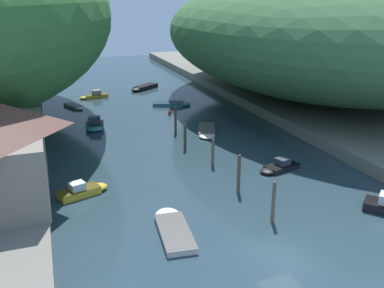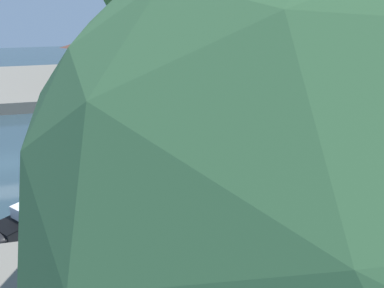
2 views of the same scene
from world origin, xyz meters
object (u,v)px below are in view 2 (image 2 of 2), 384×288
person_by_boathouse (161,81)px  boat_far_right_bank (78,132)px  boathouse_shed (238,61)px  boat_cabin_cruiser (152,109)px  boat_mid_channel (325,153)px  boat_red_skiff (318,106)px  boat_white_cruiser (19,224)px  boat_far_upstream (178,179)px  person_on_quay (204,79)px  waterfront_building (138,54)px

person_by_boathouse → boat_far_right_bank: bearing=-127.0°
boathouse_shed → boat_cabin_cruiser: size_ratio=2.28×
boat_cabin_cruiser → boat_mid_channel: 19.45m
boat_red_skiff → boat_white_cruiser: size_ratio=0.85×
boat_red_skiff → boat_far_upstream: bearing=134.5°
boat_mid_channel → person_on_quay: (-20.48, -4.76, 2.03)m
boathouse_shed → boat_far_right_bank: (12.83, -20.09, -3.54)m
boat_far_upstream → boat_mid_channel: boat_far_upstream is taller
person_on_quay → boathouse_shed: bearing=24.3°
person_on_quay → person_by_boathouse: (-0.03, -5.30, 0.00)m
boat_far_upstream → person_by_boathouse: bearing=68.9°
boat_far_upstream → boat_red_skiff: 23.64m
person_by_boathouse → boat_cabin_cruiser: bearing=-104.3°
boat_cabin_cruiser → boat_far_right_bank: bearing=14.8°
boat_far_upstream → boat_red_skiff: bearing=23.0°
waterfront_building → boat_cabin_cruiser: (7.11, 0.42, -4.81)m
boathouse_shed → person_on_quay: 5.92m
boat_red_skiff → boat_far_right_bank: bearing=101.6°
waterfront_building → boat_mid_channel: (22.44, 12.39, -4.98)m
person_on_quay → person_by_boathouse: same height
boat_red_skiff → person_on_quay: (-8.30, -10.83, 1.81)m
boat_mid_channel → boat_white_cruiser: boat_white_cruiser is taller
boat_cabin_cruiser → person_on_quay: (-5.15, 7.21, 1.85)m
boat_far_right_bank → boat_white_cruiser: (16.21, -3.08, 0.24)m
boat_red_skiff → boat_mid_channel: 13.62m
boat_cabin_cruiser → boat_mid_channel: (15.33, 11.97, -0.17)m
person_by_boathouse → boat_far_upstream: bearing=-90.8°
boathouse_shed → boat_far_upstream: size_ratio=2.29×
boat_far_upstream → boat_mid_channel: size_ratio=0.71×
boat_mid_channel → boat_cabin_cruiser: bearing=59.3°
boat_far_upstream → boat_white_cruiser: boat_white_cruiser is taller
boat_mid_channel → person_by_boathouse: size_ratio=3.59×
waterfront_building → boat_far_right_bank: (12.30, -7.30, -5.00)m
boat_far_upstream → waterfront_building: bearing=74.9°
boat_mid_channel → boat_far_right_bank: bearing=84.1°
boat_far_right_bank → person_on_quay: size_ratio=3.79×
boat_red_skiff → boat_far_right_bank: size_ratio=0.57×
boat_cabin_cruiser → person_by_boathouse: size_ratio=2.56×
boat_red_skiff → boat_mid_channel: (12.18, -6.08, -0.22)m
boat_red_skiff → person_by_boathouse: (-8.33, -16.14, 1.81)m
boat_far_right_bank → person_on_quay: 18.28m
person_on_quay → person_by_boathouse: size_ratio=1.00×
boathouse_shed → boat_far_right_bank: size_ratio=1.54×
boat_cabin_cruiser → boat_mid_channel: boat_cabin_cruiser is taller
boathouse_shed → boat_far_right_bank: boathouse_shed is taller
boat_cabin_cruiser → boathouse_shed: bearing=-167.4°
waterfront_building → boat_far_upstream: size_ratio=2.94×
boat_cabin_cruiser → person_by_boathouse: person_by_boathouse is taller
boat_cabin_cruiser → person_on_quay: bearing=-163.6°
boat_far_upstream → boat_cabin_cruiser: 17.52m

